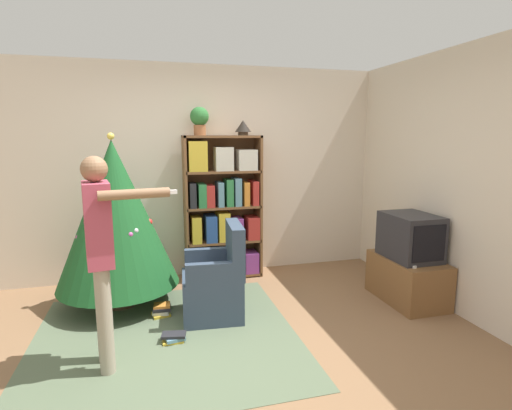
{
  "coord_description": "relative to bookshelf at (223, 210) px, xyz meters",
  "views": [
    {
      "loc": [
        -0.57,
        -2.99,
        1.74
      ],
      "look_at": [
        0.47,
        0.88,
        1.05
      ],
      "focal_mm": 28.0,
      "sensor_mm": 36.0,
      "label": 1
    }
  ],
  "objects": [
    {
      "name": "wall_back",
      "position": [
        -0.29,
        0.25,
        0.46
      ],
      "size": [
        8.0,
        0.1,
        2.6
      ],
      "color": "beige",
      "rests_on": "ground_plane"
    },
    {
      "name": "wall_right",
      "position": [
        2.08,
        -1.76,
        0.46
      ],
      "size": [
        0.1,
        8.0,
        2.6
      ],
      "color": "beige",
      "rests_on": "ground_plane"
    },
    {
      "name": "ground_plane",
      "position": [
        -0.29,
        -1.76,
        -0.84
      ],
      "size": [
        14.0,
        14.0,
        0.0
      ],
      "primitive_type": "plane",
      "color": "#846042"
    },
    {
      "name": "television",
      "position": [
        1.76,
        -1.26,
        -0.14
      ],
      "size": [
        0.45,
        0.6,
        0.47
      ],
      "color": "#28282D",
      "rests_on": "tv_stand"
    },
    {
      "name": "game_remote",
      "position": [
        1.61,
        -1.51,
        -0.36
      ],
      "size": [
        0.04,
        0.12,
        0.02
      ],
      "color": "white",
      "rests_on": "tv_stand"
    },
    {
      "name": "standing_person",
      "position": [
        -1.22,
        -1.74,
        0.11
      ],
      "size": [
        0.68,
        0.46,
        1.61
      ],
      "rotation": [
        0.0,
        0.0,
        -1.41
      ],
      "color": "#9E937F",
      "rests_on": "ground_plane"
    },
    {
      "name": "book_pile_by_chair",
      "position": [
        -0.71,
        -1.49,
        -0.81
      ],
      "size": [
        0.22,
        0.18,
        0.07
      ],
      "color": "gold",
      "rests_on": "ground_plane"
    },
    {
      "name": "armchair",
      "position": [
        -0.28,
        -1.09,
        -0.52
      ],
      "size": [
        0.61,
        0.6,
        0.92
      ],
      "rotation": [
        0.0,
        0.0,
        -1.65
      ],
      "color": "#334256",
      "rests_on": "ground_plane"
    },
    {
      "name": "tv_stand",
      "position": [
        1.76,
        -1.26,
        -0.61
      ],
      "size": [
        0.51,
        0.83,
        0.47
      ],
      "color": "brown",
      "rests_on": "ground_plane"
    },
    {
      "name": "book_pile_near_tree",
      "position": [
        -0.8,
        -0.96,
        -0.79
      ],
      "size": [
        0.2,
        0.18,
        0.12
      ],
      "color": "gold",
      "rests_on": "ground_plane"
    },
    {
      "name": "table_lamp",
      "position": [
        0.26,
        0.01,
        1.01
      ],
      "size": [
        0.2,
        0.2,
        0.18
      ],
      "color": "#473828",
      "rests_on": "bookshelf"
    },
    {
      "name": "potted_plant",
      "position": [
        -0.26,
        0.01,
        1.1
      ],
      "size": [
        0.22,
        0.22,
        0.33
      ],
      "color": "#935B38",
      "rests_on": "bookshelf"
    },
    {
      "name": "christmas_tree",
      "position": [
        -1.21,
        -0.55,
        0.12
      ],
      "size": [
        1.22,
        1.22,
        1.78
      ],
      "color": "#4C3323",
      "rests_on": "ground_plane"
    },
    {
      "name": "bookshelf",
      "position": [
        0.0,
        0.0,
        0.0
      ],
      "size": [
        0.93,
        0.34,
        1.75
      ],
      "color": "brown",
      "rests_on": "ground_plane"
    },
    {
      "name": "area_rug",
      "position": [
        -0.77,
        -1.42,
        -0.84
      ],
      "size": [
        2.25,
        2.17,
        0.01
      ],
      "color": "#56664C",
      "rests_on": "ground_plane"
    }
  ]
}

